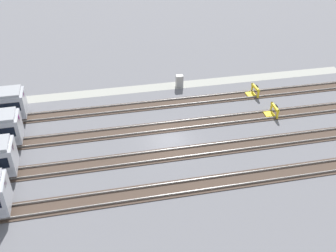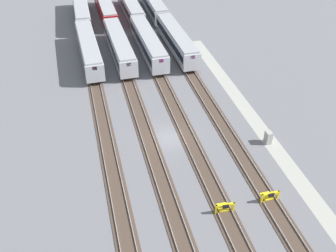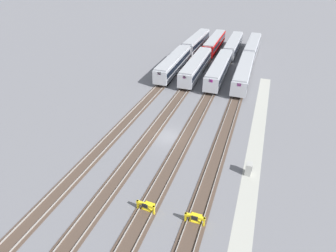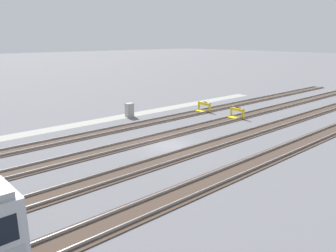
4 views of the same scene
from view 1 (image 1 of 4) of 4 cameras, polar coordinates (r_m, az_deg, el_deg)
name	(u,v)px [view 1 (image 1 of 4)]	position (r m, az deg, el deg)	size (l,w,h in m)	color
ground_plane	(169,140)	(41.33, 0.09, -2.07)	(400.00, 400.00, 0.00)	slate
service_walkway	(150,88)	(51.32, -2.65, 5.56)	(54.00, 2.00, 0.01)	#9E9E93
rail_track_nearest	(156,105)	(47.45, -1.75, 3.12)	(90.00, 2.23, 0.21)	#47382D
rail_track_near_inner	(164,127)	(43.30, -0.58, -0.15)	(90.00, 2.24, 0.21)	#47382D
rail_track_middle	(174,154)	(39.35, 0.84, -4.08)	(90.00, 2.24, 0.21)	#47382D
rail_track_far_inner	(186,187)	(35.66, 2.58, -8.86)	(90.00, 2.23, 0.21)	#47382D
bumper_stop_nearest_track	(253,91)	(50.53, 12.27, 4.96)	(1.37, 2.01, 1.22)	yellow
bumper_stop_near_inner_track	(272,111)	(46.82, 14.90, 2.11)	(1.38, 2.01, 1.22)	yellow
electrical_cabinet	(179,81)	(51.24, 1.67, 6.54)	(0.90, 0.73, 1.60)	#9E9E99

